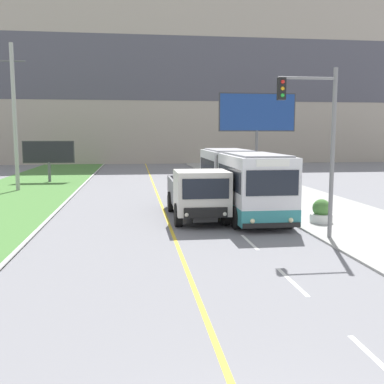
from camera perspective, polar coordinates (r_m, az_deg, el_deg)
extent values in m
cube|color=silver|center=(9.06, 23.06, -19.67)|extent=(0.12, 2.40, 0.01)
cube|color=silver|center=(12.91, 12.55, -11.01)|extent=(0.12, 2.40, 0.01)
cube|color=silver|center=(17.14, 7.31, -6.32)|extent=(0.12, 2.40, 0.01)
cube|color=silver|center=(21.52, 4.22, -3.48)|extent=(0.12, 2.40, 0.01)
cube|color=silver|center=(25.98, 2.20, -1.60)|extent=(0.12, 2.40, 0.01)
cube|color=silver|center=(30.48, 0.77, -0.27)|extent=(0.12, 2.40, 0.01)
cube|color=silver|center=(35.00, -0.29, 0.72)|extent=(0.12, 2.40, 0.01)
cube|color=silver|center=(39.55, -1.11, 1.48)|extent=(0.12, 2.40, 0.01)
cube|color=silver|center=(44.10, -1.75, 2.08)|extent=(0.12, 2.40, 0.01)
cube|color=silver|center=(48.66, -2.28, 2.57)|extent=(0.12, 2.40, 0.01)
cube|color=#A89E8E|center=(66.58, -6.16, 14.42)|extent=(80.00, 8.00, 24.60)
cube|color=#4C4C56|center=(62.68, -6.09, 15.43)|extent=(80.00, 0.04, 8.61)
cube|color=silver|center=(20.78, 7.98, 0.76)|extent=(2.46, 5.26, 2.81)
cube|color=teal|center=(20.93, 7.93, -2.11)|extent=(2.48, 5.28, 0.70)
cube|color=black|center=(20.74, 8.00, 1.91)|extent=(2.48, 4.84, 0.98)
cube|color=gray|center=(20.67, 8.05, 4.74)|extent=(2.09, 4.73, 0.08)
cube|color=silver|center=(26.74, 4.50, 2.26)|extent=(2.46, 5.26, 2.81)
cube|color=teal|center=(26.85, 4.48, 0.02)|extent=(2.48, 5.28, 0.70)
cube|color=black|center=(26.71, 4.51, 3.16)|extent=(2.48, 4.84, 0.98)
cube|color=gray|center=(26.65, 4.54, 5.35)|extent=(2.09, 4.73, 0.08)
cube|color=#474747|center=(23.75, 6.02, 1.60)|extent=(2.26, 0.90, 2.58)
cube|color=black|center=(18.21, 10.19, 1.13)|extent=(2.17, 0.04, 1.03)
cube|color=black|center=(18.46, 10.08, -4.20)|extent=(2.41, 0.06, 0.20)
sphere|color=#F4EAB2|center=(18.19, 7.70, -3.68)|extent=(0.20, 0.20, 0.20)
sphere|color=#F4EAB2|center=(18.67, 12.45, -3.51)|extent=(0.20, 0.20, 0.20)
cube|color=white|center=(18.14, 10.25, 3.64)|extent=(1.35, 0.04, 0.28)
cylinder|color=black|center=(19.26, 5.71, -3.27)|extent=(0.28, 1.00, 1.00)
cylinder|color=black|center=(19.91, 12.29, -3.05)|extent=(0.28, 1.00, 1.00)
cylinder|color=black|center=(22.30, 3.88, -1.80)|extent=(0.28, 1.00, 1.00)
cylinder|color=black|center=(22.86, 9.64, -1.66)|extent=(0.28, 1.00, 1.00)
cylinder|color=black|center=(27.17, 1.84, -0.14)|extent=(0.28, 1.00, 1.00)
cylinder|color=black|center=(27.64, 6.63, -0.06)|extent=(0.28, 1.00, 1.00)
cube|color=black|center=(22.25, 0.36, -1.94)|extent=(1.04, 6.83, 0.20)
cube|color=beige|center=(19.93, 1.21, 0.01)|extent=(2.32, 2.40, 1.89)
cube|color=black|center=(18.70, 1.77, 0.39)|extent=(1.97, 0.04, 0.85)
cube|color=black|center=(18.83, 1.76, -2.65)|extent=(1.85, 0.06, 0.44)
sphere|color=silver|center=(18.73, -0.69, -2.92)|extent=(0.18, 0.18, 0.18)
sphere|color=silver|center=(18.98, 4.19, -2.81)|extent=(0.18, 0.18, 0.18)
cube|color=slate|center=(23.52, -0.07, -1.04)|extent=(2.20, 4.18, 0.12)
cube|color=slate|center=(23.34, -2.61, 0.21)|extent=(0.12, 4.18, 1.19)
cube|color=slate|center=(23.61, 2.43, 0.29)|extent=(0.12, 4.18, 1.19)
cube|color=slate|center=(21.46, 0.61, -0.41)|extent=(2.20, 0.12, 1.19)
cube|color=slate|center=(25.45, -0.65, 0.81)|extent=(2.20, 0.12, 1.19)
cube|color=slate|center=(21.37, 0.61, 1.49)|extent=(2.20, 0.12, 0.24)
cylinder|color=black|center=(19.71, -1.76, -2.93)|extent=(0.30, 1.04, 1.04)
cylinder|color=black|center=(20.03, 4.33, -2.79)|extent=(0.30, 1.04, 1.04)
cylinder|color=black|center=(23.63, -2.70, -1.22)|extent=(0.30, 1.04, 1.04)
cylinder|color=black|center=(23.90, 2.40, -1.12)|extent=(0.30, 1.04, 1.04)
cylinder|color=#9E9E99|center=(34.57, -21.60, 8.72)|extent=(0.28, 0.28, 10.36)
cylinder|color=#4C4C4C|center=(34.93, -21.92, 15.19)|extent=(1.80, 0.08, 0.08)
cylinder|color=slate|center=(17.83, 17.41, 4.46)|extent=(0.16, 0.16, 6.48)
cylinder|color=slate|center=(17.50, 14.40, 13.84)|extent=(2.20, 0.10, 0.10)
cube|color=black|center=(17.13, 11.30, 12.72)|extent=(0.28, 0.24, 0.80)
sphere|color=red|center=(17.03, 11.46, 13.56)|extent=(0.14, 0.14, 0.14)
sphere|color=orange|center=(17.01, 11.44, 12.76)|extent=(0.14, 0.14, 0.14)
sphere|color=green|center=(16.99, 11.42, 11.95)|extent=(0.14, 0.14, 0.14)
cylinder|color=#59595B|center=(37.96, 8.18, 4.46)|extent=(0.24, 0.24, 4.36)
cube|color=#333333|center=(37.96, 8.28, 9.99)|extent=(6.43, 0.20, 3.13)
cube|color=navy|center=(37.86, 8.32, 9.99)|extent=(6.27, 0.02, 2.97)
cylinder|color=#59595B|center=(40.04, -17.65, 2.42)|extent=(0.24, 0.24, 1.70)
cube|color=#333333|center=(39.94, -17.75, 4.86)|extent=(4.25, 0.20, 1.87)
cube|color=black|center=(39.84, -17.77, 4.86)|extent=(4.09, 0.02, 1.71)
cylinder|color=silver|center=(21.10, 16.08, -3.22)|extent=(1.00, 1.00, 0.38)
sphere|color=#477A38|center=(21.03, 16.12, -1.96)|extent=(0.80, 0.80, 0.80)
cylinder|color=silver|center=(25.99, 10.95, -1.09)|extent=(1.10, 1.10, 0.41)
sphere|color=#477A38|center=(25.92, 10.98, 0.02)|extent=(0.88, 0.88, 0.88)
cylinder|color=silver|center=(31.10, 7.89, 0.31)|extent=(1.07, 1.07, 0.38)
sphere|color=#477A38|center=(31.05, 7.91, 1.20)|extent=(0.86, 0.86, 0.86)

